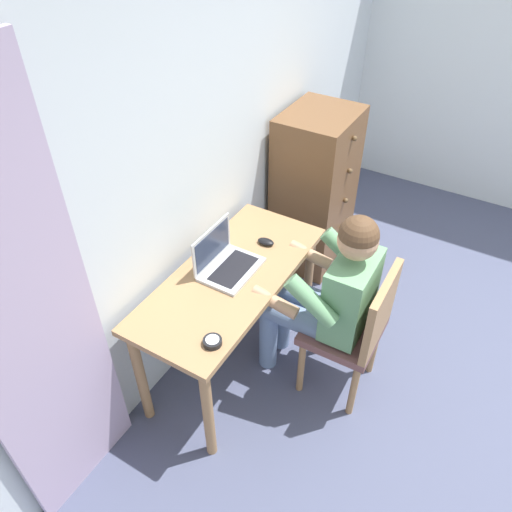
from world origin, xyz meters
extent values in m
cube|color=silver|center=(0.00, 2.20, 1.25)|extent=(4.80, 0.05, 2.50)
cube|color=#B29EBC|center=(-1.52, 2.13, 1.07)|extent=(0.59, 0.03, 2.13)
cube|color=#9E754C|center=(-0.54, 1.85, 0.73)|extent=(1.26, 0.55, 0.03)
cylinder|color=#9E754C|center=(-1.11, 1.64, 0.35)|extent=(0.06, 0.06, 0.71)
cylinder|color=#9E754C|center=(0.03, 1.64, 0.35)|extent=(0.06, 0.06, 0.71)
cylinder|color=#9E754C|center=(-1.11, 2.07, 0.35)|extent=(0.06, 0.06, 0.71)
cylinder|color=#9E754C|center=(0.03, 2.07, 0.35)|extent=(0.06, 0.06, 0.71)
cube|color=brown|center=(0.66, 1.91, 0.60)|extent=(0.56, 0.46, 1.19)
sphere|color=brown|center=(0.66, 1.67, 0.12)|extent=(0.04, 0.04, 0.04)
sphere|color=brown|center=(0.66, 1.67, 0.36)|extent=(0.04, 0.04, 0.04)
sphere|color=brown|center=(0.66, 1.67, 0.60)|extent=(0.04, 0.04, 0.04)
sphere|color=brown|center=(0.66, 1.67, 0.84)|extent=(0.04, 0.04, 0.04)
sphere|color=brown|center=(0.66, 1.67, 1.07)|extent=(0.04, 0.04, 0.04)
cube|color=brown|center=(-0.35, 1.25, 0.45)|extent=(0.43, 0.41, 0.05)
cube|color=#9E754C|center=(-0.34, 1.07, 0.69)|extent=(0.42, 0.05, 0.42)
cylinder|color=#9E754C|center=(-0.18, 1.41, 0.21)|extent=(0.04, 0.04, 0.43)
cylinder|color=#9E754C|center=(-0.52, 1.41, 0.21)|extent=(0.04, 0.04, 0.43)
cylinder|color=#9E754C|center=(-0.17, 1.09, 0.21)|extent=(0.04, 0.04, 0.43)
cylinder|color=#9E754C|center=(-0.51, 1.09, 0.21)|extent=(0.04, 0.04, 0.43)
cylinder|color=#6B84AD|center=(-0.26, 1.47, 0.50)|extent=(0.15, 0.40, 0.14)
cylinder|color=#6B84AD|center=(-0.44, 1.47, 0.50)|extent=(0.15, 0.40, 0.14)
cylinder|color=#6B84AD|center=(-0.26, 1.67, 0.25)|extent=(0.11, 0.11, 0.50)
cylinder|color=#6B84AD|center=(-0.44, 1.67, 0.25)|extent=(0.11, 0.11, 0.50)
cube|color=#609366|center=(-0.35, 1.24, 0.73)|extent=(0.36, 0.21, 0.46)
cylinder|color=#609366|center=(-0.13, 1.37, 0.81)|extent=(0.09, 0.30, 0.25)
cylinder|color=#609366|center=(-0.57, 1.36, 0.81)|extent=(0.09, 0.30, 0.25)
cylinder|color=tan|center=(-0.13, 1.57, 0.70)|extent=(0.07, 0.27, 0.11)
cylinder|color=tan|center=(-0.57, 1.56, 0.70)|extent=(0.07, 0.27, 0.11)
sphere|color=tan|center=(-0.35, 1.25, 1.09)|extent=(0.20, 0.20, 0.20)
sphere|color=#513823|center=(-0.35, 1.25, 1.12)|extent=(0.20, 0.20, 0.20)
cube|color=#B7BABF|center=(-0.51, 1.86, 0.75)|extent=(0.34, 0.24, 0.02)
cube|color=black|center=(-0.51, 1.85, 0.76)|extent=(0.29, 0.15, 0.00)
cube|color=#B7BABF|center=(-0.51, 1.99, 0.87)|extent=(0.34, 0.01, 0.22)
cube|color=#2D3851|center=(-0.51, 1.98, 0.87)|extent=(0.31, 0.00, 0.18)
ellipsoid|color=black|center=(-0.22, 1.82, 0.76)|extent=(0.06, 0.10, 0.03)
cylinder|color=black|center=(-0.99, 1.67, 0.76)|extent=(0.09, 0.09, 0.03)
cylinder|color=silver|center=(-0.99, 1.67, 0.77)|extent=(0.06, 0.06, 0.00)
camera|label=1|loc=(-2.18, 0.73, 2.53)|focal=34.56mm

